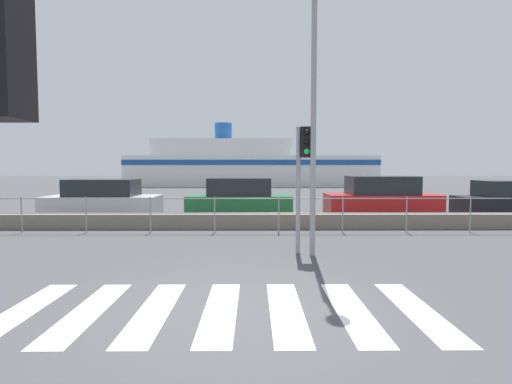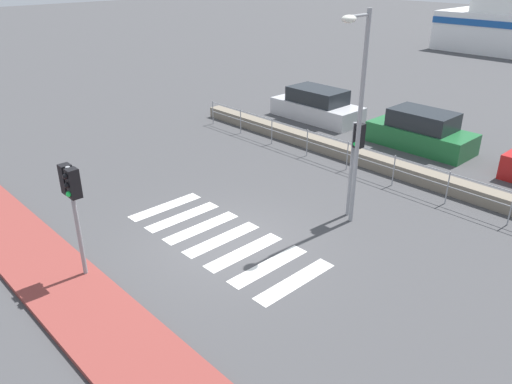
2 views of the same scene
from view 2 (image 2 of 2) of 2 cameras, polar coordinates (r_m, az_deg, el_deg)
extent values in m
plane|color=#424244|center=(13.50, -3.22, -5.81)|extent=(160.00, 160.00, 0.00)
cube|color=brown|center=(11.72, -19.00, -12.36)|extent=(24.00, 1.80, 0.12)
cube|color=silver|center=(15.60, -10.29, -1.66)|extent=(0.45, 2.40, 0.01)
cube|color=silver|center=(14.93, -8.36, -2.80)|extent=(0.45, 2.40, 0.01)
cube|color=silver|center=(14.28, -6.24, -4.04)|extent=(0.45, 2.40, 0.01)
cube|color=silver|center=(13.67, -3.91, -5.39)|extent=(0.45, 2.40, 0.01)
cube|color=silver|center=(13.08, -1.36, -6.86)|extent=(0.45, 2.40, 0.01)
cube|color=silver|center=(12.53, 1.44, -8.44)|extent=(0.45, 2.40, 0.01)
cube|color=silver|center=(12.02, 4.51, -10.13)|extent=(0.45, 2.40, 0.01)
cube|color=slate|center=(18.48, 14.31, 3.06)|extent=(19.07, 0.55, 0.47)
cylinder|color=gray|center=(17.50, 13.01, 4.74)|extent=(17.16, 0.03, 0.03)
cylinder|color=gray|center=(17.65, 12.87, 3.43)|extent=(17.16, 0.03, 0.03)
cylinder|color=gray|center=(23.21, -4.96, 9.05)|extent=(0.04, 0.04, 1.08)
cylinder|color=gray|center=(21.81, -1.77, 8.07)|extent=(0.04, 0.04, 1.08)
cylinder|color=gray|center=(20.49, 1.82, 6.94)|extent=(0.04, 0.04, 1.08)
cylinder|color=gray|center=(19.27, 5.86, 5.62)|extent=(0.04, 0.04, 1.08)
cylinder|color=gray|center=(18.17, 10.39, 4.11)|extent=(0.04, 0.04, 1.08)
cylinder|color=gray|center=(17.21, 15.46, 2.38)|extent=(0.04, 0.04, 1.08)
cylinder|color=gray|center=(16.42, 21.04, 0.44)|extent=(0.04, 0.04, 1.08)
cylinder|color=gray|center=(15.82, 27.13, -1.67)|extent=(0.04, 0.04, 1.08)
cylinder|color=gray|center=(12.09, -19.72, -3.55)|extent=(0.10, 0.10, 2.86)
cube|color=black|center=(11.78, -20.83, 1.41)|extent=(0.24, 0.24, 0.68)
sphere|color=black|center=(11.75, -20.37, 2.54)|extent=(0.13, 0.13, 0.13)
sphere|color=black|center=(11.83, -20.22, 1.60)|extent=(0.13, 0.13, 0.13)
sphere|color=#19D84C|center=(11.91, -20.07, 0.67)|extent=(0.13, 0.13, 0.13)
cube|color=black|center=(11.49, -20.14, 0.92)|extent=(0.24, 0.24, 0.68)
sphere|color=black|center=(11.36, -20.92, 1.69)|extent=(0.13, 0.13, 0.13)
sphere|color=black|center=(11.44, -20.76, 0.72)|extent=(0.13, 0.13, 0.13)
sphere|color=#19D84C|center=(11.53, -20.60, -0.23)|extent=(0.13, 0.13, 0.13)
cylinder|color=gray|center=(14.55, 10.80, 2.44)|extent=(0.10, 0.10, 2.85)
cube|color=black|center=(14.08, 11.71, 6.32)|extent=(0.24, 0.24, 0.68)
sphere|color=black|center=(13.91, 11.45, 7.02)|extent=(0.13, 0.13, 0.13)
sphere|color=black|center=(13.98, 11.38, 6.20)|extent=(0.13, 0.13, 0.13)
sphere|color=#19D84C|center=(14.04, 11.31, 5.39)|extent=(0.13, 0.13, 0.13)
cylinder|color=gray|center=(13.70, 11.71, 7.61)|extent=(0.12, 0.12, 5.85)
cylinder|color=gray|center=(12.83, 11.72, 19.15)|extent=(0.07, 0.81, 0.07)
ellipsoid|color=silver|center=(12.51, 10.56, 18.87)|extent=(0.32, 0.42, 0.19)
cube|color=#BCBCC1|center=(24.04, 6.93, 9.20)|extent=(4.39, 1.82, 0.81)
cube|color=#1E2328|center=(23.85, 7.03, 10.90)|extent=(2.64, 1.60, 0.66)
cube|color=#1E6633|center=(21.17, 18.26, 5.92)|extent=(4.11, 1.78, 0.84)
cube|color=#1E2328|center=(20.95, 18.54, 7.89)|extent=(2.46, 1.57, 0.69)
camera|label=1|loc=(10.23, -26.20, -6.78)|focal=28.00mm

